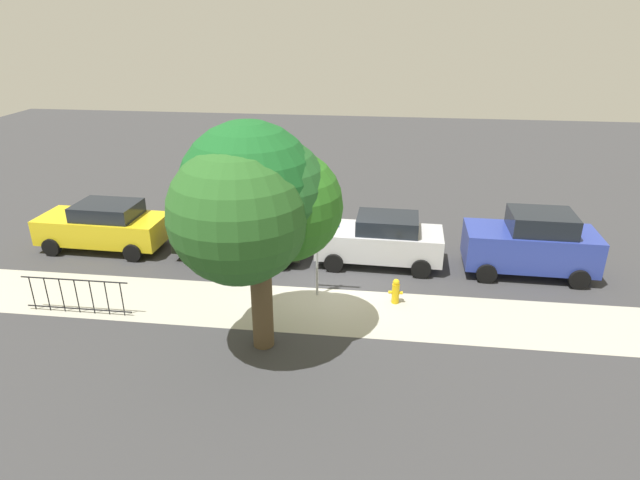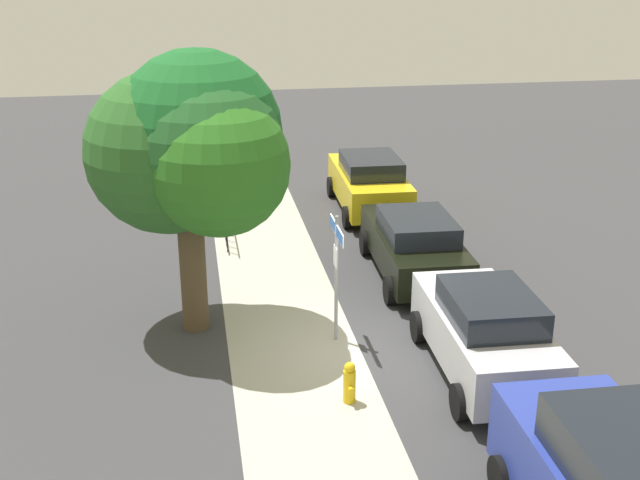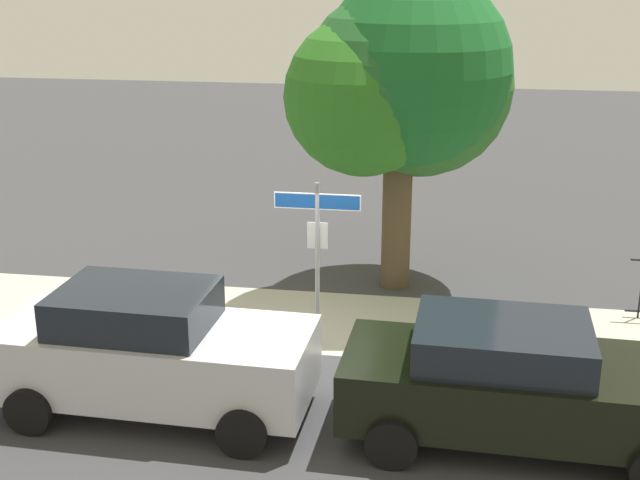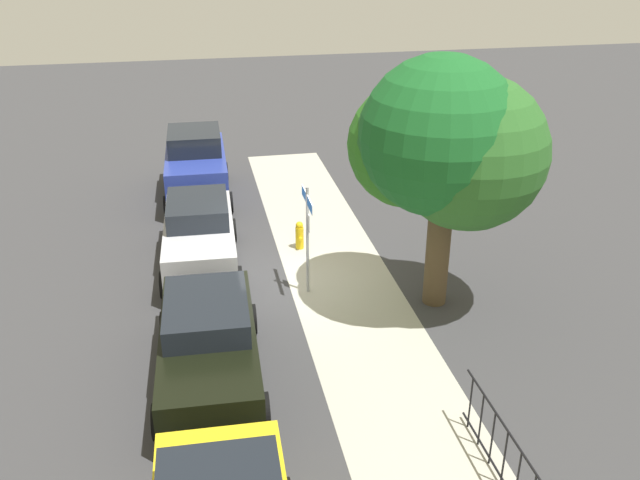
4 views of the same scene
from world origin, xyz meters
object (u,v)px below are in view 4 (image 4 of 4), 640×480
at_px(shade_tree, 440,144).
at_px(car_silver, 199,234).
at_px(street_sign, 307,220).
at_px(car_black, 208,341).
at_px(car_blue, 196,166).
at_px(fire_hydrant, 300,235).

height_order(shade_tree, car_silver, shade_tree).
relative_size(street_sign, car_black, 0.59).
bearing_deg(car_blue, street_sign, 20.60).
height_order(shade_tree, car_blue, shade_tree).
relative_size(shade_tree, fire_hydrant, 7.38).
xyz_separation_m(street_sign, fire_hydrant, (-2.36, 0.20, -1.47)).
distance_m(shade_tree, car_blue, 9.64).
bearing_deg(car_black, fire_hydrant, 155.38).
bearing_deg(street_sign, car_black, -39.90).
distance_m(shade_tree, car_silver, 6.55).
height_order(car_silver, car_black, car_silver).
relative_size(shade_tree, car_blue, 1.39).
bearing_deg(fire_hydrant, car_black, -26.61).
relative_size(car_black, fire_hydrant, 5.81).
bearing_deg(car_silver, car_black, 1.67).
relative_size(car_silver, fire_hydrant, 5.44).
bearing_deg(car_silver, car_blue, -179.24).
xyz_separation_m(car_black, fire_hydrant, (-5.30, 2.66, -0.44)).
height_order(car_blue, car_silver, car_blue).
distance_m(street_sign, car_silver, 3.21).
bearing_deg(street_sign, car_silver, -126.93).
distance_m(car_silver, car_black, 4.78).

